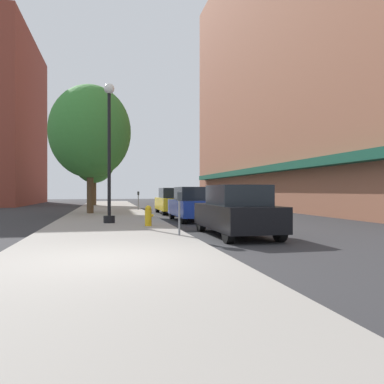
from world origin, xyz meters
TOP-DOWN VIEW (x-y plane):
  - ground_plane at (4.00, 18.00)m, footprint 90.00×90.00m
  - sidewalk_slab at (0.00, 19.00)m, footprint 4.80×50.00m
  - building_right_brick at (14.99, 22.00)m, footprint 6.80×40.00m
  - building_far_background at (-11.01, 37.00)m, footprint 6.80×18.00m
  - lamppost at (-0.02, 8.67)m, footprint 0.48×0.48m
  - fire_hydrant at (1.45, 6.95)m, footprint 0.33×0.26m
  - parking_meter_near at (2.05, 19.66)m, footprint 0.14×0.09m
  - parking_meter_far at (2.05, 3.62)m, footprint 0.14×0.09m
  - tree_near at (-1.35, 29.23)m, footprint 3.94×3.94m
  - tree_mid at (-1.13, 16.07)m, footprint 4.89×4.89m
  - car_black at (4.00, 3.96)m, footprint 1.80×4.30m
  - car_blue at (4.00, 10.41)m, footprint 1.80×4.30m
  - car_yellow at (4.00, 16.42)m, footprint 1.80×4.30m

SIDE VIEW (x-z plane):
  - ground_plane at x=4.00m, z-range 0.00..0.00m
  - sidewalk_slab at x=0.00m, z-range 0.00..0.12m
  - fire_hydrant at x=1.45m, z-range 0.12..0.91m
  - car_black at x=4.00m, z-range -0.02..1.64m
  - car_blue at x=4.00m, z-range -0.02..1.64m
  - car_yellow at x=4.00m, z-range -0.02..1.64m
  - parking_meter_near at x=2.05m, z-range 0.29..1.60m
  - parking_meter_far at x=2.05m, z-range 0.29..1.60m
  - lamppost at x=-0.02m, z-range 0.25..6.15m
  - tree_near at x=-1.35m, z-range 1.15..7.78m
  - tree_mid at x=-1.13m, z-range 1.18..8.95m
  - building_far_background at x=-11.01m, z-range -0.02..18.09m
  - building_right_brick at x=14.99m, z-range -0.02..25.05m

